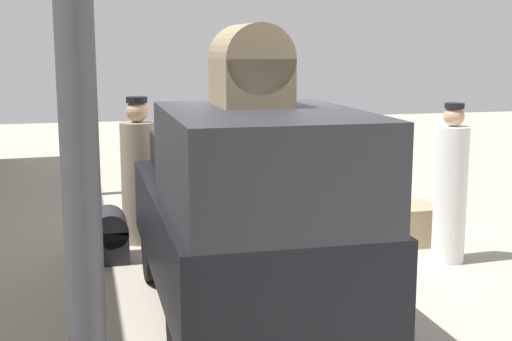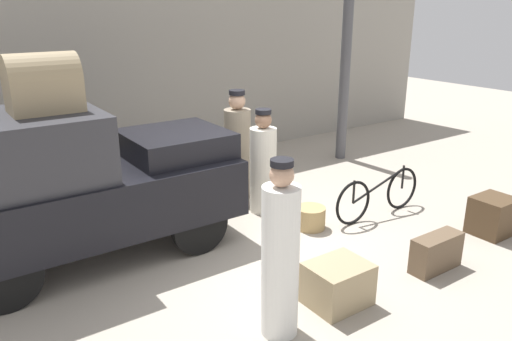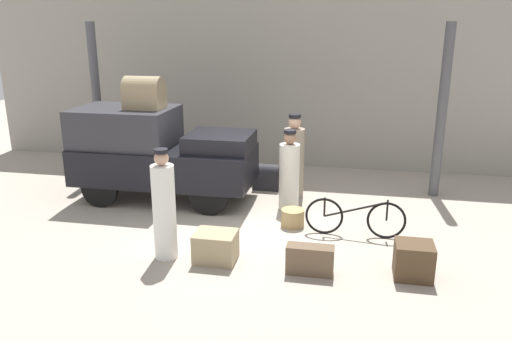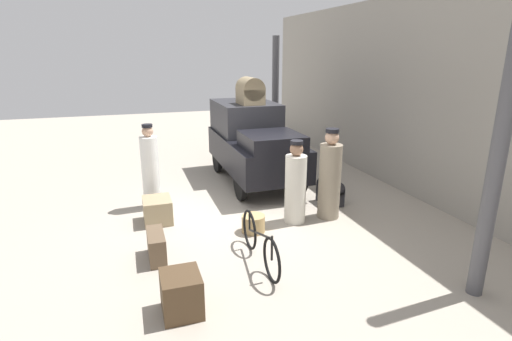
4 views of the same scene
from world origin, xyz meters
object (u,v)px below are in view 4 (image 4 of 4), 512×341
Objects in this scene: porter_standing_middle at (150,170)px; trunk_barrel_dark at (330,191)px; truck at (253,140)px; trunk_large_brown at (181,294)px; bicycle at (260,243)px; suitcase_black_upright at (156,246)px; porter_with_bicycle at (330,178)px; porter_lifting_near_truck at (295,186)px; wicker_basket at (253,224)px; trunk_on_truck_roof at (250,92)px; suitcase_tan_flat at (158,210)px.

porter_standing_middle reaches higher than trunk_barrel_dark.
truck is 5.71m from trunk_large_brown.
bicycle is 3.14× the size of trunk_large_brown.
suitcase_black_upright is at bearing -2.68° from porter_standing_middle.
porter_with_bicycle is 3.98m from trunk_large_brown.
trunk_large_brown is at bearing -57.19° from bicycle.
porter_lifting_near_truck is at bearing -59.74° from trunk_barrel_dark.
wicker_basket is 1.80m from porter_with_bicycle.
porter_with_bicycle is 2.36× the size of trunk_on_truck_roof.
porter_standing_middle is at bearing -65.90° from truck.
porter_standing_middle is at bearing -116.36° from porter_with_bicycle.
trunk_on_truck_roof is at bearing 130.18° from suitcase_tan_flat.
trunk_large_brown is at bearing 1.20° from porter_standing_middle.
porter_standing_middle is at bearing -177.54° from suitcase_tan_flat.
truck is 2.85m from porter_lifting_near_truck.
porter_with_bicycle is (0.00, 0.73, 0.09)m from porter_lifting_near_truck.
truck is 1.23m from trunk_on_truck_roof.
porter_with_bicycle reaches higher than wicker_basket.
trunk_barrel_dark is at bearing 109.23° from suitcase_black_upright.
porter_lifting_near_truck is 3.39m from trunk_large_brown.
porter_with_bicycle is at bearing 96.70° from wicker_basket.
porter_with_bicycle is 3.73m from porter_standing_middle.
bicycle is 2.98× the size of trunk_barrel_dark.
trunk_large_brown is (2.87, -3.66, -0.02)m from trunk_barrel_dark.
porter_with_bicycle reaches higher than porter_standing_middle.
suitcase_tan_flat is at bearing -49.82° from trunk_on_truck_roof.
trunk_on_truck_roof reaches higher than suitcase_tan_flat.
trunk_on_truck_roof is (-4.37, 1.21, 1.91)m from bicycle.
trunk_on_truck_roof reaches higher than bicycle.
wicker_basket is at bearing -17.49° from truck.
bicycle reaches higher than trunk_large_brown.
porter_lifting_near_truck is (2.84, -0.03, -0.31)m from truck.
suitcase_tan_flat is at bearing -92.64° from trunk_barrel_dark.
trunk_barrel_dark is (-0.86, 2.05, 0.13)m from wicker_basket.
suitcase_tan_flat is at bearing -104.16° from porter_with_bicycle.
trunk_large_brown is (2.01, -1.61, 0.11)m from wicker_basket.
trunk_barrel_dark is at bearing 149.07° from porter_with_bicycle.
suitcase_tan_flat is at bearing -107.90° from porter_lifting_near_truck.
suitcase_tan_flat is at bearing -147.22° from bicycle.
trunk_on_truck_roof is (-5.24, 2.56, 1.99)m from trunk_large_brown.
trunk_on_truck_roof is at bearing 143.48° from suitcase_black_upright.
porter_with_bicycle is 2.79× the size of suitcase_tan_flat.
truck is at bearing 114.10° from porter_standing_middle.
truck is 6.68× the size of trunk_large_brown.
trunk_barrel_dark is 1.06× the size of trunk_large_brown.
trunk_barrel_dark is (-2.00, 2.31, -0.06)m from bicycle.
wicker_basket is at bearing 141.33° from trunk_large_brown.
trunk_large_brown is at bearing -51.94° from trunk_barrel_dark.
porter_lifting_near_truck is 1.39m from trunk_barrel_dark.
wicker_basket is 1.95m from suitcase_tan_flat.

